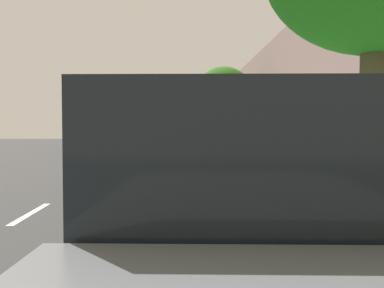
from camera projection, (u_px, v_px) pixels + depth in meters
ground at (173, 167)px, 18.76m from camera, size 75.13×75.13×0.00m
sidewalk at (262, 165)px, 18.83m from camera, size 3.77×46.96×0.13m
curb_edge at (214, 165)px, 18.79m from camera, size 0.16×46.96×0.13m
lane_stripe_centre at (104, 170)px, 17.33m from camera, size 0.14×44.20×0.01m
lane_stripe_bike_edge at (179, 167)px, 18.76m from camera, size 0.12×46.96×0.01m
building_facade at (314, 86)px, 18.73m from camera, size 0.50×46.96×6.65m
parked_sedan_green_second at (189, 171)px, 9.79m from camera, size 2.01×4.48×1.52m
parked_sedan_tan_mid at (191, 150)px, 17.71m from camera, size 1.85×4.41×1.52m
parked_sedan_white_far at (189, 144)px, 23.74m from camera, size 2.07×4.51×1.52m
parked_suv_silver_farthest at (186, 135)px, 31.49m from camera, size 2.14×4.79×1.99m
parked_suv_red_end at (187, 133)px, 38.06m from camera, size 2.19×4.81×1.99m
bicycle_at_curb at (203, 158)px, 18.76m from camera, size 1.34×1.13×0.72m
cyclist_with_backpack at (209, 140)px, 18.27m from camera, size 0.55×0.53×1.82m
street_tree_far_end at (224, 88)px, 28.67m from camera, size 3.21×3.21×5.25m
street_tree_corner at (215, 108)px, 36.07m from camera, size 2.27×2.27×3.91m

